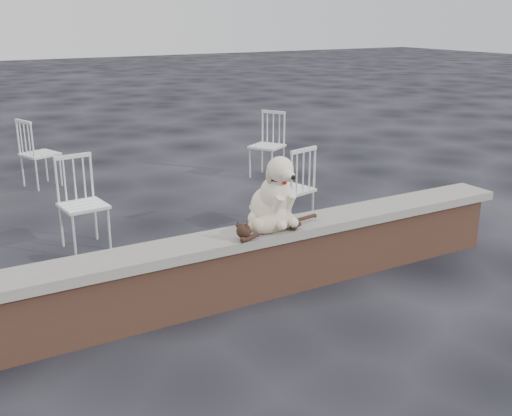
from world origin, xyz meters
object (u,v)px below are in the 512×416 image
dog (270,190)px  cat (271,222)px  chair_e (40,153)px  chair_d (267,145)px  chair_b (83,204)px  chair_c (290,188)px

dog → cat: dog is taller
cat → chair_e: 4.65m
chair_d → chair_e: bearing=-141.0°
cat → chair_b: 2.18m
dog → chair_b: 2.12m
chair_e → chair_c: 3.76m
dog → cat: size_ratio=0.62×
chair_c → chair_b: bearing=-27.9°
chair_e → chair_c: size_ratio=1.00×
chair_e → chair_c: bearing=-167.6°
chair_e → chair_b: bearing=158.0°
dog → chair_c: 1.62m
dog → chair_d: size_ratio=0.67×
cat → chair_c: 1.74m
chair_d → cat: bearing=-60.9°
cat → chair_e: bearing=96.3°
cat → chair_c: (1.07, 1.36, -0.20)m
dog → chair_e: bearing=97.7°
cat → chair_b: chair_b is taller
cat → chair_b: size_ratio=1.08×
cat → chair_d: size_ratio=1.08×
dog → chair_e: dog is taller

